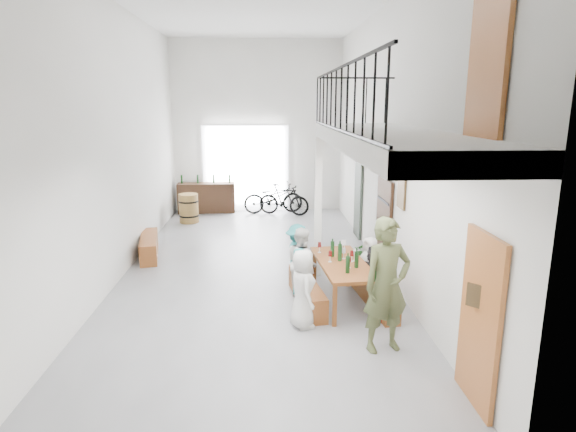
{
  "coord_description": "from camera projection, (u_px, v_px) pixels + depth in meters",
  "views": [
    {
      "loc": [
        0.23,
        -9.93,
        3.51
      ],
      "look_at": [
        0.69,
        -0.5,
        1.29
      ],
      "focal_mm": 30.0,
      "sensor_mm": 36.0,
      "label": 1
    }
  ],
  "objects": [
    {
      "name": "guest_left_c",
      "position": [
        302.0,
        263.0,
        8.81
      ],
      "size": [
        0.71,
        0.78,
        1.32
      ],
      "primitive_type": "imported",
      "rotation": [
        0.0,
        0.0,
        1.96
      ],
      "color": "silver",
      "rests_on": "ground"
    },
    {
      "name": "potted_plant",
      "position": [
        362.0,
        251.0,
        11.09
      ],
      "size": [
        0.4,
        0.37,
        0.37
      ],
      "primitive_type": "imported",
      "rotation": [
        0.0,
        0.0,
        -0.28
      ],
      "color": "#165016",
      "rests_on": "ground"
    },
    {
      "name": "oak_barrel",
      "position": [
        189.0,
        208.0,
        14.42
      ],
      "size": [
        0.59,
        0.59,
        0.87
      ],
      "color": "brown",
      "rests_on": "ground"
    },
    {
      "name": "guest_left_b",
      "position": [
        301.0,
        279.0,
        8.3
      ],
      "size": [
        0.29,
        0.42,
        1.1
      ],
      "primitive_type": "imported",
      "rotation": [
        0.0,
        0.0,
        1.5
      ],
      "color": "teal",
      "rests_on": "ground"
    },
    {
      "name": "guest_left_a",
      "position": [
        303.0,
        289.0,
        7.62
      ],
      "size": [
        0.52,
        0.69,
        1.28
      ],
      "primitive_type": "imported",
      "rotation": [
        0.0,
        0.0,
        1.76
      ],
      "color": "silver",
      "rests_on": "ground"
    },
    {
      "name": "bicycle_far",
      "position": [
        284.0,
        200.0,
        15.38
      ],
      "size": [
        1.72,
        0.97,
        1.0
      ],
      "primitive_type": "imported",
      "rotation": [
        0.0,
        0.0,
        1.25
      ],
      "color": "black",
      "rests_on": "ground"
    },
    {
      "name": "guest_right_a",
      "position": [
        383.0,
        287.0,
        7.88
      ],
      "size": [
        0.54,
        0.73,
        1.15
      ],
      "primitive_type": "imported",
      "rotation": [
        0.0,
        0.0,
        -1.14
      ],
      "color": "#A71C1D",
      "rests_on": "ground"
    },
    {
      "name": "right_wall_decor",
      "position": [
        407.0,
        207.0,
        8.36
      ],
      "size": [
        0.07,
        8.28,
        5.07
      ],
      "color": "#A45927",
      "rests_on": "ground"
    },
    {
      "name": "bench_inner",
      "position": [
        307.0,
        292.0,
        8.61
      ],
      "size": [
        0.56,
        1.88,
        0.43
      ],
      "primitive_type": "cube",
      "rotation": [
        0.0,
        0.0,
        0.15
      ],
      "color": "brown",
      "rests_on": "ground"
    },
    {
      "name": "host_standing",
      "position": [
        387.0,
        285.0,
        6.82
      ],
      "size": [
        0.82,
        0.65,
        1.97
      ],
      "primitive_type": "imported",
      "rotation": [
        0.0,
        0.0,
        0.28
      ],
      "color": "#4A522E",
      "rests_on": "ground"
    },
    {
      "name": "tableware",
      "position": [
        342.0,
        253.0,
        8.49
      ],
      "size": [
        0.63,
        1.33,
        0.35
      ],
      "color": "black",
      "rests_on": "tasting_table"
    },
    {
      "name": "bench_wall",
      "position": [
        372.0,
        289.0,
        8.66
      ],
      "size": [
        0.52,
        2.1,
        0.48
      ],
      "primitive_type": "cube",
      "rotation": [
        0.0,
        0.0,
        0.12
      ],
      "color": "brown",
      "rests_on": "ground"
    },
    {
      "name": "bicycle_near",
      "position": [
        273.0,
        198.0,
        15.64
      ],
      "size": [
        1.99,
        0.92,
        1.01
      ],
      "primitive_type": "imported",
      "rotation": [
        0.0,
        0.0,
        1.71
      ],
      "color": "black",
      "rests_on": "ground"
    },
    {
      "name": "tasting_table",
      "position": [
        342.0,
        267.0,
        8.45
      ],
      "size": [
        0.97,
        2.01,
        0.79
      ],
      "rotation": [
        0.0,
        0.0,
        0.09
      ],
      "color": "brown",
      "rests_on": "ground"
    },
    {
      "name": "side_bench",
      "position": [
        149.0,
        246.0,
        11.26
      ],
      "size": [
        0.69,
        1.74,
        0.48
      ],
      "primitive_type": "cube",
      "rotation": [
        0.0,
        0.0,
        0.2
      ],
      "color": "brown",
      "rests_on": "ground"
    },
    {
      "name": "floor",
      "position": [
        255.0,
        269.0,
        10.45
      ],
      "size": [
        12.0,
        12.0,
        0.0
      ],
      "primitive_type": "plane",
      "color": "gray",
      "rests_on": "ground"
    },
    {
      "name": "counter_bottles",
      "position": [
        206.0,
        179.0,
        15.61
      ],
      "size": [
        1.6,
        0.13,
        0.28
      ],
      "color": "black",
      "rests_on": "serving_counter"
    },
    {
      "name": "balcony",
      "position": [
        388.0,
        143.0,
        6.82
      ],
      "size": [
        1.52,
        5.62,
        4.0
      ],
      "color": "white",
      "rests_on": "ground"
    },
    {
      "name": "guest_right_b",
      "position": [
        374.0,
        274.0,
        8.59
      ],
      "size": [
        0.52,
        1.04,
        1.07
      ],
      "primitive_type": "imported",
      "rotation": [
        0.0,
        0.0,
        -1.36
      ],
      "color": "black",
      "rests_on": "ground"
    },
    {
      "name": "room_walls",
      "position": [
        253.0,
        101.0,
        9.63
      ],
      "size": [
        12.0,
        12.0,
        12.0
      ],
      "color": "white",
      "rests_on": "ground"
    },
    {
      "name": "serving_counter",
      "position": [
        206.0,
        198.0,
        15.75
      ],
      "size": [
        1.87,
        0.62,
        0.97
      ],
      "primitive_type": "cube",
      "rotation": [
        0.0,
        0.0,
        0.06
      ],
      "color": "#342112",
      "rests_on": "ground"
    },
    {
      "name": "guest_right_c",
      "position": [
        370.0,
        264.0,
        9.16
      ],
      "size": [
        0.51,
        0.6,
        1.05
      ],
      "primitive_type": "imported",
      "rotation": [
        0.0,
        0.0,
        -1.16
      ],
      "color": "silver",
      "rests_on": "ground"
    },
    {
      "name": "guest_left_d",
      "position": [
        297.0,
        255.0,
        9.37
      ],
      "size": [
        0.48,
        0.81,
        1.24
      ],
      "primitive_type": "imported",
      "rotation": [
        0.0,
        0.0,
        1.59
      ],
      "color": "teal",
      "rests_on": "ground"
    },
    {
      "name": "gateway_portal",
      "position": [
        246.0,
        169.0,
        15.88
      ],
      "size": [
        2.8,
        0.08,
        2.8
      ],
      "primitive_type": "cube",
      "color": "white",
      "rests_on": "ground"
    }
  ]
}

